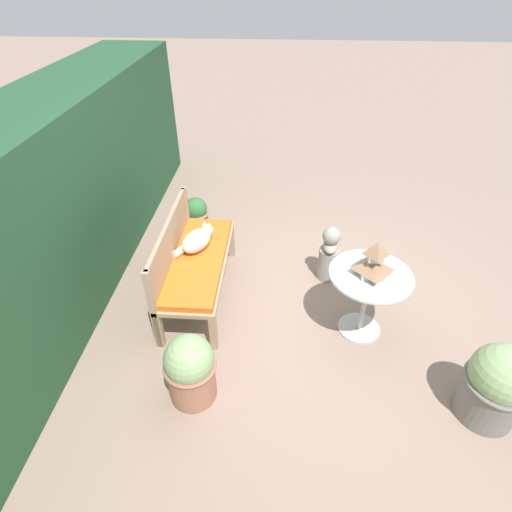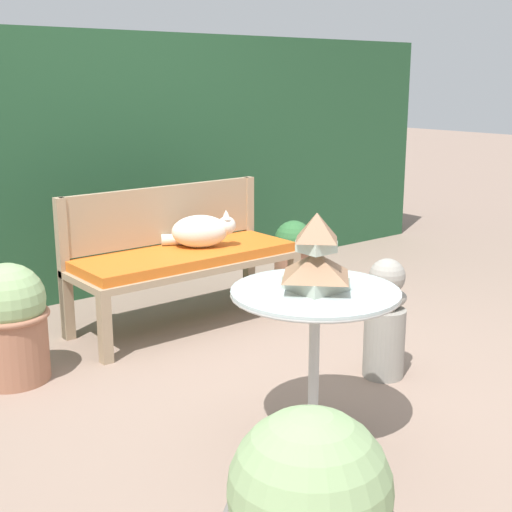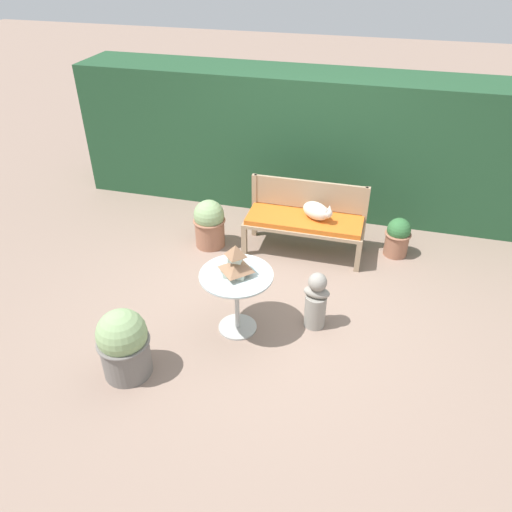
% 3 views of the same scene
% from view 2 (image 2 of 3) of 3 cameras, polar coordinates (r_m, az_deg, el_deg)
% --- Properties ---
extents(ground, '(30.00, 30.00, 0.00)m').
position_cam_2_polar(ground, '(3.61, 1.89, -10.10)').
color(ground, gray).
extents(foliage_hedge_back, '(6.40, 0.88, 1.79)m').
position_cam_2_polar(foliage_hedge_back, '(5.33, -14.81, 7.32)').
color(foliage_hedge_back, '#234C2D').
rests_on(foliage_hedge_back, ground).
extents(garden_bench, '(1.40, 0.53, 0.47)m').
position_cam_2_polar(garden_bench, '(4.31, -5.64, -0.46)').
color(garden_bench, tan).
rests_on(garden_bench, ground).
extents(bench_backrest, '(1.40, 0.06, 0.83)m').
position_cam_2_polar(bench_backrest, '(4.47, -7.41, 2.60)').
color(bench_backrest, tan).
rests_on(bench_backrest, ground).
extents(cat, '(0.40, 0.39, 0.22)m').
position_cam_2_polar(cat, '(4.36, -4.40, 2.00)').
color(cat, silver).
rests_on(cat, garden_bench).
extents(patio_table, '(0.69, 0.69, 0.65)m').
position_cam_2_polar(patio_table, '(2.92, 4.72, -5.33)').
color(patio_table, '#B7B7B2').
rests_on(patio_table, ground).
extents(pagoda_birdhouse, '(0.26, 0.26, 0.32)m').
position_cam_2_polar(pagoda_birdhouse, '(2.84, 4.83, -0.15)').
color(pagoda_birdhouse, '#B2BCA8').
rests_on(pagoda_birdhouse, patio_table).
extents(garden_bust, '(0.26, 0.21, 0.62)m').
position_cam_2_polar(garden_bust, '(3.64, 10.29, -5.15)').
color(garden_bust, gray).
rests_on(garden_bust, ground).
extents(potted_plant_hedge_corner, '(0.31, 0.31, 0.48)m').
position_cam_2_polar(potted_plant_hedge_corner, '(5.17, 3.02, 0.26)').
color(potted_plant_hedge_corner, '#9E664C').
rests_on(potted_plant_hedge_corner, ground).
extents(potted_plant_bench_left, '(0.39, 0.39, 0.60)m').
position_cam_2_polar(potted_plant_bench_left, '(3.74, -19.10, -5.02)').
color(potted_plant_bench_left, '#9E664C').
rests_on(potted_plant_bench_left, ground).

